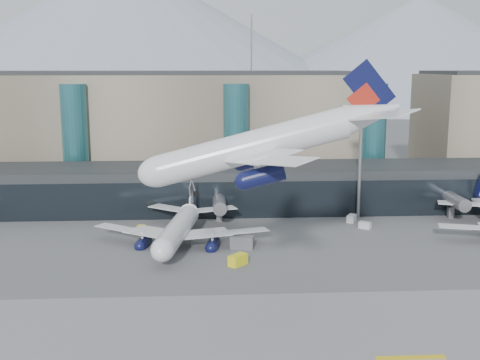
# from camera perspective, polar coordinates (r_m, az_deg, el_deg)

# --- Properties ---
(ground) EXTENTS (900.00, 900.00, 0.00)m
(ground) POSITION_cam_1_polar(r_m,az_deg,el_deg) (82.92, -1.16, -12.14)
(ground) COLOR #515154
(ground) RESTS_ON ground
(concourse) EXTENTS (170.00, 27.00, 10.00)m
(concourse) POSITION_cam_1_polar(r_m,az_deg,el_deg) (136.85, -2.11, -0.76)
(concourse) COLOR black
(concourse) RESTS_ON ground
(terminal_main) EXTENTS (130.00, 30.00, 31.00)m
(terminal_main) POSITION_cam_1_polar(r_m,az_deg,el_deg) (168.66, -10.92, 4.83)
(terminal_main) COLOR gray
(terminal_main) RESTS_ON ground
(teal_towers) EXTENTS (116.40, 19.40, 46.00)m
(teal_towers) POSITION_cam_1_polar(r_m,az_deg,el_deg) (151.95, -7.93, 3.75)
(teal_towers) COLOR #256068
(teal_towers) RESTS_ON ground
(mountain_ridge) EXTENTS (910.00, 400.00, 110.00)m
(mountain_ridge) POSITION_cam_1_polar(r_m,az_deg,el_deg) (456.94, -1.01, 12.43)
(mountain_ridge) COLOR gray
(mountain_ridge) RESTS_ON ground
(lightmast_mid) EXTENTS (3.00, 1.20, 25.60)m
(lightmast_mid) POSITION_cam_1_polar(r_m,az_deg,el_deg) (129.83, 11.34, 2.64)
(lightmast_mid) COLOR slate
(lightmast_mid) RESTS_ON ground
(hero_jet) EXTENTS (32.67, 33.68, 10.85)m
(hero_jet) POSITION_cam_1_polar(r_m,az_deg,el_deg) (71.94, 3.61, 4.37)
(hero_jet) COLOR silver
(hero_jet) RESTS_ON ground
(jet_parked_mid) EXTENTS (34.16, 34.38, 11.13)m
(jet_parked_mid) POSITION_cam_1_polar(r_m,az_deg,el_deg) (112.38, -5.62, -3.75)
(jet_parked_mid) COLOR silver
(jet_parked_mid) RESTS_ON ground
(veh_b) EXTENTS (1.91, 2.73, 1.46)m
(veh_b) POSITION_cam_1_polar(r_m,az_deg,el_deg) (119.81, -9.39, -4.66)
(veh_b) COLOR yellow
(veh_b) RESTS_ON ground
(veh_c) EXTENTS (4.47, 2.99, 2.28)m
(veh_c) POSITION_cam_1_polar(r_m,az_deg,el_deg) (108.32, 0.20, -5.94)
(veh_c) COLOR #525257
(veh_c) RESTS_ON ground
(veh_d) EXTENTS (2.56, 3.04, 1.53)m
(veh_d) POSITION_cam_1_polar(r_m,az_deg,el_deg) (128.68, 10.53, -3.60)
(veh_d) COLOR silver
(veh_d) RESTS_ON ground
(veh_g) EXTENTS (2.68, 2.50, 1.36)m
(veh_g) POSITION_cam_1_polar(r_m,az_deg,el_deg) (124.16, 11.76, -4.22)
(veh_g) COLOR silver
(veh_g) RESTS_ON ground
(veh_h) EXTENTS (3.47, 3.57, 1.80)m
(veh_h) POSITION_cam_1_polar(r_m,az_deg,el_deg) (99.65, -0.20, -7.59)
(veh_h) COLOR yellow
(veh_h) RESTS_ON ground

